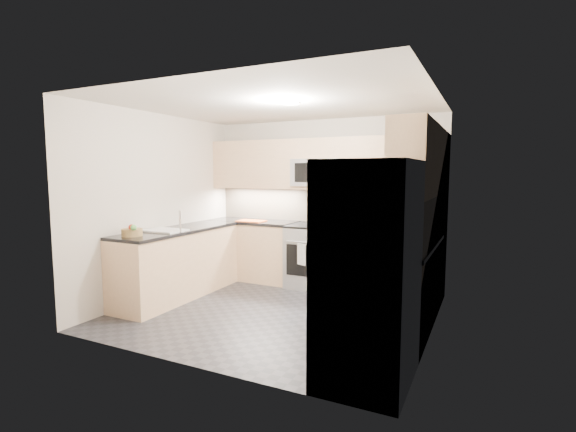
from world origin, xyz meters
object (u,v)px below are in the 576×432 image
object	(u,v)px
gas_range	(315,257)
microwave	(319,173)
fruit_basket	(132,232)
refrigerator	(369,273)
cutting_board	(251,221)
utensil_bowl	(422,225)

from	to	relation	value
gas_range	microwave	bearing A→B (deg)	90.00
microwave	fruit_basket	xyz separation A→B (m)	(-1.56, -2.15, -0.72)
gas_range	microwave	xyz separation A→B (m)	(0.00, 0.12, 1.24)
gas_range	fruit_basket	bearing A→B (deg)	-127.58
refrigerator	fruit_basket	distance (m)	3.03
cutting_board	microwave	bearing A→B (deg)	12.00
microwave	refrigerator	xyz separation A→B (m)	(1.45, -2.55, -0.80)
refrigerator	fruit_basket	xyz separation A→B (m)	(-3.01, 0.40, 0.08)
utensil_bowl	gas_range	bearing A→B (deg)	177.73
gas_range	fruit_basket	xyz separation A→B (m)	(-1.56, -2.02, 0.53)
microwave	cutting_board	xyz separation A→B (m)	(-1.04, -0.22, -0.75)
microwave	refrigerator	world-z (taller)	microwave
microwave	fruit_basket	size ratio (longest dim) A/B	3.11
gas_range	utensil_bowl	size ratio (longest dim) A/B	3.42
cutting_board	fruit_basket	distance (m)	1.99
refrigerator	utensil_bowl	xyz separation A→B (m)	(0.07, 2.36, 0.12)
refrigerator	gas_range	bearing A→B (deg)	120.88
gas_range	utensil_bowl	xyz separation A→B (m)	(1.52, -0.06, 0.56)
fruit_basket	refrigerator	bearing A→B (deg)	-7.64
refrigerator	cutting_board	size ratio (longest dim) A/B	4.29
microwave	utensil_bowl	world-z (taller)	microwave
microwave	utensil_bowl	xyz separation A→B (m)	(1.52, -0.19, -0.68)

